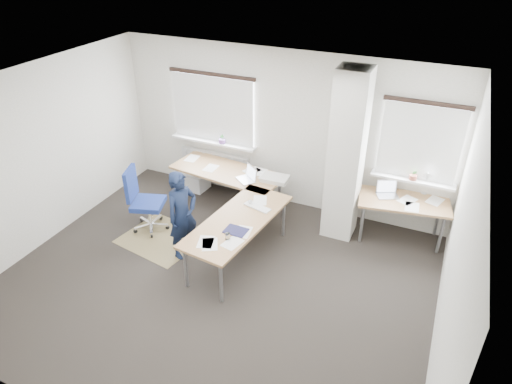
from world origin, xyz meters
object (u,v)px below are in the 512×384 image
at_px(task_chair, 147,213).
at_px(person, 182,215).
at_px(desk_main, 235,195).
at_px(desk_side, 404,202).

bearing_deg(task_chair, person, -37.39).
relative_size(desk_main, desk_side, 1.91).
xyz_separation_m(desk_main, task_chair, (-1.38, -0.55, -0.38)).
distance_m(task_chair, person, 1.07).
height_order(desk_side, person, person).
xyz_separation_m(task_chair, person, (0.94, -0.33, 0.40)).
bearing_deg(desk_side, desk_main, -170.35).
bearing_deg(desk_side, person, -159.10).
bearing_deg(task_chair, desk_main, 3.67).
bearing_deg(desk_side, task_chair, -169.65).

